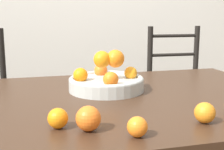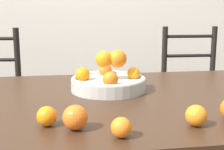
{
  "view_description": "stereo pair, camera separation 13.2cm",
  "coord_description": "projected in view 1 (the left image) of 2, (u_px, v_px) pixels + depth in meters",
  "views": [
    {
      "loc": [
        -0.24,
        -1.23,
        1.07
      ],
      "look_at": [
        0.09,
        0.02,
        0.81
      ],
      "focal_mm": 50.0,
      "sensor_mm": 36.0,
      "label": 1
    },
    {
      "loc": [
        -0.11,
        -1.26,
        1.07
      ],
      "look_at": [
        0.09,
        0.02,
        0.81
      ],
      "focal_mm": 50.0,
      "sensor_mm": 36.0,
      "label": 2
    }
  ],
  "objects": [
    {
      "name": "orange_loose_2",
      "position": [
        205.0,
        113.0,
        1.01
      ],
      "size": [
        0.07,
        0.07,
        0.07
      ],
      "color": "orange",
      "rests_on": "dining_table"
    },
    {
      "name": "fruit_bowl",
      "position": [
        106.0,
        80.0,
        1.43
      ],
      "size": [
        0.34,
        0.34,
        0.19
      ],
      "color": "#B2B7B2",
      "rests_on": "dining_table"
    },
    {
      "name": "chair_right",
      "position": [
        180.0,
        96.0,
        2.31
      ],
      "size": [
        0.43,
        0.41,
        0.98
      ],
      "rotation": [
        0.0,
        0.0,
        -0.03
      ],
      "color": "black",
      "rests_on": "ground_plane"
    },
    {
      "name": "orange_loose_1",
      "position": [
        137.0,
        127.0,
        0.89
      ],
      "size": [
        0.06,
        0.06,
        0.06
      ],
      "color": "orange",
      "rests_on": "dining_table"
    },
    {
      "name": "orange_loose_0",
      "position": [
        58.0,
        118.0,
        0.96
      ],
      "size": [
        0.06,
        0.06,
        0.06
      ],
      "color": "orange",
      "rests_on": "dining_table"
    },
    {
      "name": "dining_table",
      "position": [
        93.0,
        117.0,
        1.31
      ],
      "size": [
        1.79,
        1.05,
        0.72
      ],
      "color": "#382316",
      "rests_on": "ground_plane"
    },
    {
      "name": "orange_loose_4",
      "position": [
        88.0,
        118.0,
        0.94
      ],
      "size": [
        0.08,
        0.08,
        0.08
      ],
      "color": "orange",
      "rests_on": "dining_table"
    }
  ]
}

